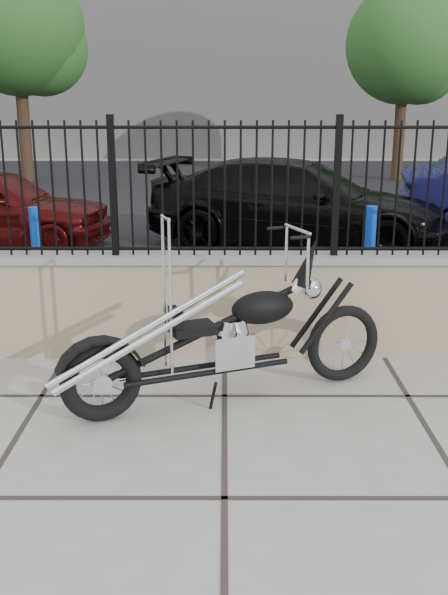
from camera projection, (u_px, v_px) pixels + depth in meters
name	position (u px, v px, depth m)	size (l,w,h in m)	color
ground_plane	(224.00, 498.00, 4.25)	(90.00, 90.00, 0.00)	#99968E
parking_lot	(225.00, 200.00, 16.25)	(30.00, 30.00, 0.00)	black
retaining_wall	(225.00, 305.00, 6.52)	(14.00, 0.36, 0.96)	gray
iron_fence	(225.00, 189.00, 6.21)	(14.00, 0.08, 1.20)	black
background_building	(225.00, 53.00, 28.56)	(22.00, 6.00, 8.00)	beige
chopper_motorcycle	(224.00, 308.00, 5.40)	(2.59, 0.46, 1.56)	black
car_black	(297.00, 204.00, 11.08)	(1.95, 4.81, 1.40)	black
bollard_a	(37.00, 250.00, 8.61)	(0.13, 0.13, 1.06)	#0B4AB2
bollard_b	(369.00, 252.00, 8.37)	(0.13, 0.13, 1.11)	#0C4EB6
tree_left	(16.00, 20.00, 18.61)	(3.63, 3.63, 6.13)	#382619
tree_right	(406.00, 38.00, 19.08)	(3.27, 3.27, 5.52)	#382619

